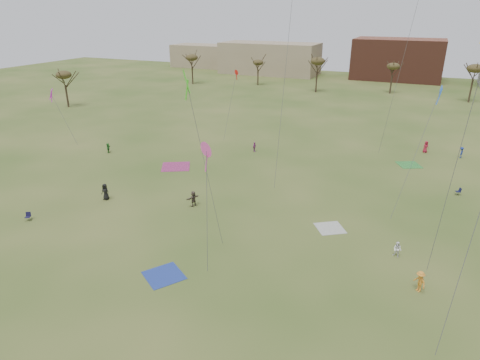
% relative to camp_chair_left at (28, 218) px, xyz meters
% --- Properties ---
extents(ground, '(260.00, 260.00, 0.00)m').
position_rel_camp_chair_left_xyz_m(ground, '(20.99, -5.24, -0.26)').
color(ground, '#304F18').
rests_on(ground, ground).
extents(spectator_fore_c, '(1.14, 1.72, 1.78)m').
position_rel_camp_chair_left_xyz_m(spectator_fore_c, '(13.93, 9.97, 0.63)').
color(spectator_fore_c, brown).
rests_on(spectator_fore_c, ground).
extents(flyer_mid_a, '(0.98, 0.68, 1.93)m').
position_rel_camp_chair_left_xyz_m(flyer_mid_a, '(3.87, 7.36, 0.71)').
color(flyer_mid_a, black).
rests_on(flyer_mid_a, ground).
extents(flyer_mid_b, '(1.26, 1.28, 1.77)m').
position_rel_camp_chair_left_xyz_m(flyer_mid_b, '(37.42, 3.87, 0.62)').
color(flyer_mid_b, orange).
rests_on(flyer_mid_b, ground).
extents(spectator_mid_d, '(0.46, 0.92, 1.51)m').
position_rel_camp_chair_left_xyz_m(spectator_mid_d, '(12.87, 30.44, 0.50)').
color(spectator_mid_d, '#A0428F').
rests_on(spectator_mid_d, ground).
extents(spectator_mid_e, '(0.87, 0.78, 1.46)m').
position_rel_camp_chair_left_xyz_m(spectator_mid_e, '(35.44, 8.30, 0.47)').
color(spectator_mid_e, white).
rests_on(spectator_mid_e, ground).
extents(flyer_far_a, '(1.02, 1.42, 1.48)m').
position_rel_camp_chair_left_xyz_m(flyer_far_a, '(-7.29, 20.98, 0.48)').
color(flyer_far_a, '#267025').
rests_on(flyer_far_a, ground).
extents(flyer_far_b, '(1.05, 0.98, 1.81)m').
position_rel_camp_chair_left_xyz_m(flyer_far_b, '(36.84, 40.56, 0.64)').
color(flyer_far_b, maroon).
rests_on(flyer_far_b, ground).
extents(flyer_far_c, '(0.78, 1.15, 1.64)m').
position_rel_camp_chair_left_xyz_m(flyer_far_c, '(41.67, 40.08, 0.56)').
color(flyer_far_c, navy).
rests_on(flyer_far_c, ground).
extents(blanket_blue, '(4.01, 4.01, 0.03)m').
position_rel_camp_chair_left_xyz_m(blanket_blue, '(18.24, -2.46, -0.26)').
color(blanket_blue, '#243D9D').
rests_on(blanket_blue, ground).
extents(blanket_cream, '(3.60, 3.60, 0.03)m').
position_rel_camp_chair_left_xyz_m(blanket_cream, '(28.93, 11.04, -0.26)').
color(blanket_cream, beige).
rests_on(blanket_cream, ground).
extents(blanket_plum, '(5.17, 5.17, 0.03)m').
position_rel_camp_chair_left_xyz_m(blanket_plum, '(5.41, 19.82, -0.26)').
color(blanket_plum, '#9B2F68').
rests_on(blanket_plum, ground).
extents(blanket_olive, '(3.91, 3.91, 0.03)m').
position_rel_camp_chair_left_xyz_m(blanket_olive, '(34.98, 33.74, -0.26)').
color(blanket_olive, '#328B37').
rests_on(blanket_olive, ground).
extents(camp_chair_left, '(0.69, 0.71, 0.87)m').
position_rel_camp_chair_left_xyz_m(camp_chair_left, '(0.00, 0.00, 0.00)').
color(camp_chair_left, '#151334').
rests_on(camp_chair_left, ground).
extents(camp_chair_right, '(0.70, 0.68, 0.87)m').
position_rel_camp_chair_left_xyz_m(camp_chair_right, '(40.85, 25.22, 0.00)').
color(camp_chair_right, '#131635').
rests_on(camp_chair_right, ground).
extents(tree_line, '(117.44, 49.32, 8.91)m').
position_rel_camp_chair_left_xyz_m(tree_line, '(18.15, 73.88, 6.83)').
color(tree_line, '#3A2B1E').
rests_on(tree_line, ground).
extents(building_tan, '(32.00, 14.00, 10.00)m').
position_rel_camp_chair_left_xyz_m(building_tan, '(-14.01, 109.76, 4.74)').
color(building_tan, '#937F60').
rests_on(building_tan, ground).
extents(building_brick, '(26.00, 16.00, 12.00)m').
position_rel_camp_chair_left_xyz_m(building_brick, '(25.99, 114.76, 5.74)').
color(building_brick, brown).
rests_on(building_brick, ground).
extents(building_tan_west, '(20.00, 12.00, 8.00)m').
position_rel_camp_chair_left_xyz_m(building_tan_west, '(-44.01, 116.76, 3.74)').
color(building_tan_west, '#937F60').
rests_on(building_tan_west, ground).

